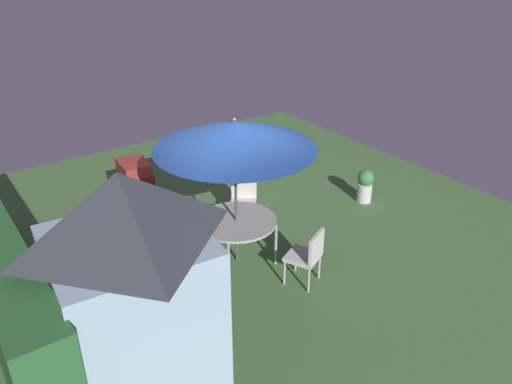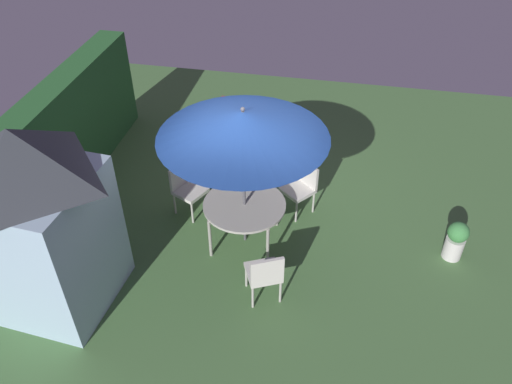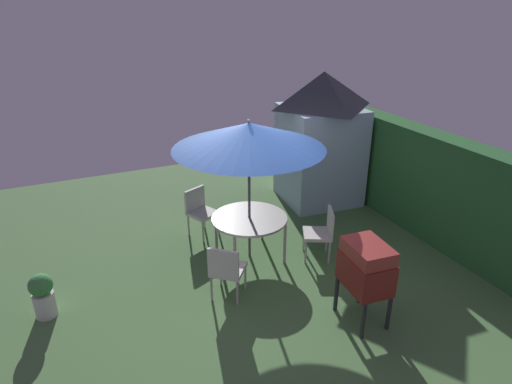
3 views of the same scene
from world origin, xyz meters
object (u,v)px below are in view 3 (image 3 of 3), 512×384
(potted_plant_by_shed, at_px, (43,295))
(patio_table, at_px, (249,220))
(chair_near_shed, at_px, (200,209))
(chair_toward_hedge, at_px, (322,230))
(garden_shed, at_px, (321,137))
(bbq_grill, at_px, (366,268))
(patio_umbrella, at_px, (249,136))
(chair_far_side, at_px, (226,268))

(potted_plant_by_shed, bearing_deg, patio_table, 94.55)
(chair_near_shed, relative_size, chair_toward_hedge, 1.00)
(garden_shed, height_order, chair_toward_hedge, garden_shed)
(patio_table, distance_m, bbq_grill, 2.28)
(garden_shed, xyz_separation_m, chair_near_shed, (0.48, -2.89, -0.91))
(patio_umbrella, bearing_deg, garden_shed, 124.24)
(garden_shed, height_order, potted_plant_by_shed, garden_shed)
(chair_far_side, height_order, chair_toward_hedge, same)
(bbq_grill, relative_size, chair_far_side, 1.33)
(bbq_grill, bearing_deg, chair_near_shed, -158.62)
(chair_near_shed, bearing_deg, patio_umbrella, 25.04)
(patio_table, height_order, chair_far_side, chair_far_side)
(patio_table, distance_m, chair_near_shed, 1.26)
(patio_umbrella, relative_size, potted_plant_by_shed, 3.61)
(patio_table, bearing_deg, chair_toward_hedge, 64.32)
(garden_shed, xyz_separation_m, potted_plant_by_shed, (1.86, -5.60, -1.07))
(patio_umbrella, distance_m, chair_far_side, 2.05)
(patio_table, distance_m, chair_far_side, 1.23)
(garden_shed, bearing_deg, chair_far_side, -50.94)
(chair_near_shed, bearing_deg, garden_shed, 99.38)
(garden_shed, xyz_separation_m, patio_umbrella, (1.60, -2.36, 0.75))
(bbq_grill, bearing_deg, chair_toward_hedge, 167.33)
(garden_shed, xyz_separation_m, bbq_grill, (3.75, -1.60, -0.58))
(chair_far_side, bearing_deg, chair_near_shed, 173.12)
(bbq_grill, height_order, chair_toward_hedge, bbq_grill)
(garden_shed, bearing_deg, patio_table, -55.76)
(chair_far_side, relative_size, chair_toward_hedge, 1.00)
(chair_toward_hedge, relative_size, potted_plant_by_shed, 1.33)
(garden_shed, distance_m, chair_toward_hedge, 2.64)
(bbq_grill, relative_size, chair_toward_hedge, 1.33)
(patio_table, xyz_separation_m, potted_plant_by_shed, (0.26, -3.24, -0.35))
(bbq_grill, distance_m, chair_toward_hedge, 1.68)
(chair_far_side, xyz_separation_m, chair_toward_hedge, (-0.40, 1.89, 0.00))
(garden_shed, bearing_deg, patio_umbrella, -55.76)
(patio_table, height_order, chair_toward_hedge, chair_toward_hedge)
(chair_far_side, relative_size, potted_plant_by_shed, 1.33)
(patio_table, xyz_separation_m, bbq_grill, (2.15, 0.76, 0.15))
(chair_toward_hedge, bearing_deg, potted_plant_by_shed, -93.66)
(garden_shed, height_order, bbq_grill, garden_shed)
(patio_table, bearing_deg, chair_near_shed, -154.96)
(garden_shed, distance_m, bbq_grill, 4.12)
(chair_near_shed, height_order, chair_toward_hedge, same)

